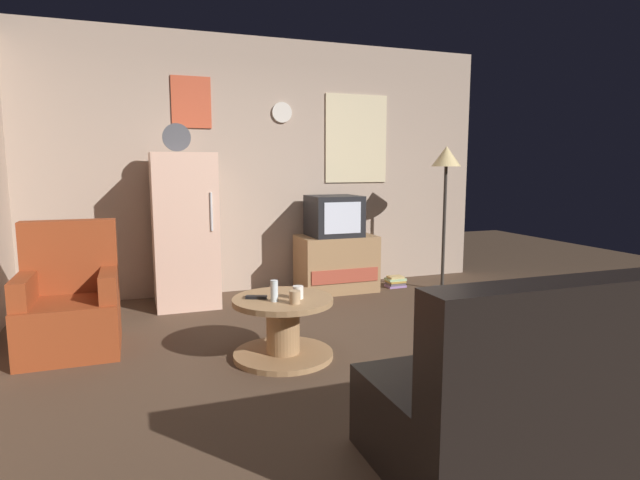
% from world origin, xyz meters
% --- Properties ---
extents(ground_plane, '(12.00, 12.00, 0.00)m').
position_xyz_m(ground_plane, '(0.00, 0.00, 0.00)').
color(ground_plane, '#4C3828').
extents(wall_with_art, '(5.20, 0.12, 2.74)m').
position_xyz_m(wall_with_art, '(0.01, 2.45, 1.37)').
color(wall_with_art, tan).
rests_on(wall_with_art, ground_plane).
extents(fridge, '(0.60, 0.62, 1.77)m').
position_xyz_m(fridge, '(-0.94, 2.00, 0.75)').
color(fridge, beige).
rests_on(fridge, ground_plane).
extents(tv_stand, '(0.84, 0.53, 0.62)m').
position_xyz_m(tv_stand, '(0.68, 2.05, 0.31)').
color(tv_stand, '#9E754C').
rests_on(tv_stand, ground_plane).
extents(crt_tv, '(0.54, 0.51, 0.44)m').
position_xyz_m(crt_tv, '(0.65, 2.05, 0.84)').
color(crt_tv, black).
rests_on(crt_tv, tv_stand).
extents(standing_lamp, '(0.32, 0.32, 1.59)m').
position_xyz_m(standing_lamp, '(1.82, 1.69, 1.36)').
color(standing_lamp, '#332D28').
rests_on(standing_lamp, ground_plane).
extents(coffee_table, '(0.72, 0.72, 0.44)m').
position_xyz_m(coffee_table, '(-0.44, 0.28, 0.22)').
color(coffee_table, '#9E754C').
rests_on(coffee_table, ground_plane).
extents(wine_glass, '(0.05, 0.05, 0.15)m').
position_xyz_m(wine_glass, '(-0.52, 0.20, 0.52)').
color(wine_glass, silver).
rests_on(wine_glass, coffee_table).
extents(mug_ceramic_white, '(0.08, 0.08, 0.09)m').
position_xyz_m(mug_ceramic_white, '(-0.34, 0.22, 0.49)').
color(mug_ceramic_white, silver).
rests_on(mug_ceramic_white, coffee_table).
extents(mug_ceramic_tan, '(0.08, 0.08, 0.09)m').
position_xyz_m(mug_ceramic_tan, '(-0.40, 0.09, 0.49)').
color(mug_ceramic_tan, tan).
rests_on(mug_ceramic_tan, coffee_table).
extents(remote_control, '(0.16, 0.10, 0.02)m').
position_xyz_m(remote_control, '(-0.62, 0.31, 0.45)').
color(remote_control, black).
rests_on(remote_control, coffee_table).
extents(armchair, '(0.68, 0.68, 0.96)m').
position_xyz_m(armchair, '(-1.88, 0.98, 0.34)').
color(armchair, maroon).
rests_on(armchair, ground_plane).
extents(couch, '(1.70, 0.80, 0.92)m').
position_xyz_m(couch, '(0.42, -1.41, 0.31)').
color(couch, black).
rests_on(couch, ground_plane).
extents(book_stack, '(0.21, 0.17, 0.13)m').
position_xyz_m(book_stack, '(1.38, 1.97, 0.06)').
color(book_stack, '#9C74B0').
rests_on(book_stack, ground_plane).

